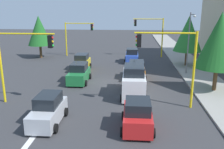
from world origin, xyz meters
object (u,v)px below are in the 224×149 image
(traffic_signal_near_left, at_px, (171,55))
(tree_roadside_near, at_px, (219,41))
(car_green, at_px, (79,74))
(car_red, at_px, (138,116))
(street_lamp_curbside, at_px, (190,37))
(car_yellow, at_px, (82,63))
(traffic_signal_far_left, at_px, (151,30))
(traffic_signal_far_right, at_px, (77,32))
(delivery_van_white, at_px, (134,82))
(traffic_signal_near_right, at_px, (22,54))
(car_silver, at_px, (48,111))
(car_blue, at_px, (132,56))
(tree_opposite_side, at_px, (39,31))
(car_orange, at_px, (136,70))
(tree_roadside_mid, at_px, (188,34))

(traffic_signal_near_left, xyz_separation_m, tree_roadside_near, (-4.00, 4.77, 0.56))
(car_green, height_order, car_red, same)
(street_lamp_curbside, xyz_separation_m, car_yellow, (-1.42, -12.48, -3.45))
(traffic_signal_far_left, distance_m, car_yellow, 13.14)
(traffic_signal_far_right, relative_size, car_green, 1.28)
(traffic_signal_far_right, height_order, delivery_van_white, traffic_signal_far_right)
(traffic_signal_near_right, height_order, car_silver, traffic_signal_near_right)
(street_lamp_curbside, bearing_deg, car_silver, -42.20)
(tree_roadside_near, height_order, car_blue, tree_roadside_near)
(car_red, bearing_deg, street_lamp_curbside, 156.16)
(street_lamp_curbside, bearing_deg, tree_opposite_side, -112.55)
(traffic_signal_near_right, distance_m, car_orange, 12.40)
(car_silver, distance_m, car_red, 5.94)
(tree_roadside_near, height_order, tree_opposite_side, tree_roadside_near)
(traffic_signal_near_left, distance_m, tree_roadside_near, 6.25)
(car_silver, height_order, car_orange, same)
(tree_roadside_near, bearing_deg, car_green, -98.64)
(tree_opposite_side, bearing_deg, street_lamp_curbside, 67.45)
(delivery_van_white, xyz_separation_m, car_blue, (-13.58, -0.17, -0.39))
(traffic_signal_far_left, height_order, car_silver, traffic_signal_far_left)
(tree_opposite_side, xyz_separation_m, car_orange, (10.22, 14.41, -3.24))
(traffic_signal_far_left, relative_size, car_red, 1.62)
(car_silver, bearing_deg, street_lamp_curbside, 137.80)
(traffic_signal_far_left, height_order, traffic_signal_near_right, traffic_signal_far_left)
(traffic_signal_far_right, height_order, street_lamp_curbside, street_lamp_curbside)
(traffic_signal_far_left, relative_size, traffic_signal_near_right, 1.03)
(car_blue, bearing_deg, tree_roadside_near, 32.59)
(tree_opposite_side, distance_m, car_yellow, 10.90)
(tree_opposite_side, distance_m, tree_roadside_mid, 21.38)
(traffic_signal_far_right, bearing_deg, tree_roadside_mid, 69.00)
(traffic_signal_near_right, distance_m, tree_roadside_near, 16.71)
(tree_roadside_mid, height_order, car_silver, tree_roadside_mid)
(tree_opposite_side, distance_m, car_red, 26.24)
(traffic_signal_near_left, bearing_deg, street_lamp_curbside, 160.15)
(car_green, distance_m, car_yellow, 5.10)
(car_silver, bearing_deg, car_blue, 163.95)
(traffic_signal_far_right, bearing_deg, traffic_signal_far_left, 90.00)
(car_green, relative_size, car_silver, 1.02)
(traffic_signal_far_left, relative_size, car_blue, 1.63)
(tree_roadside_near, distance_m, car_red, 11.28)
(tree_roadside_near, bearing_deg, traffic_signal_near_left, -50.02)
(street_lamp_curbside, bearing_deg, tree_roadside_near, 13.05)
(tree_roadside_mid, relative_size, delivery_van_white, 1.36)
(traffic_signal_far_left, relative_size, delivery_van_white, 1.24)
(tree_opposite_side, distance_m, car_silver, 23.25)
(traffic_signal_far_left, relative_size, traffic_signal_near_left, 1.01)
(car_blue, bearing_deg, traffic_signal_far_right, -115.79)
(traffic_signal_far_left, relative_size, car_yellow, 1.51)
(tree_roadside_near, relative_size, car_green, 1.76)
(street_lamp_curbside, distance_m, car_orange, 6.99)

